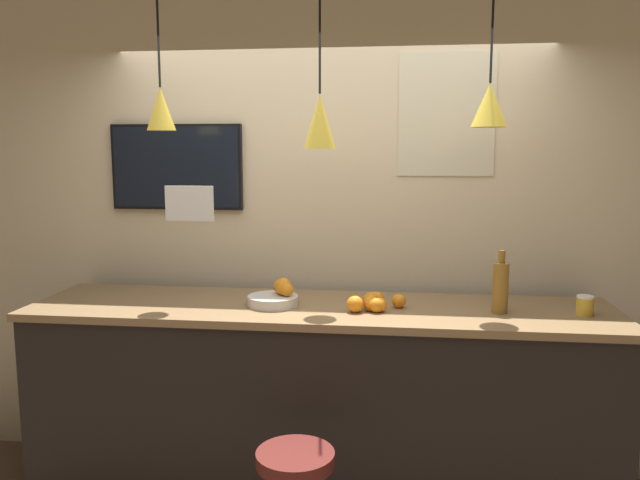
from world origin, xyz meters
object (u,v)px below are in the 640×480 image
Objects in this scene: fruit_bowl at (276,296)px; spread_jar at (585,305)px; mounted_tv at (177,167)px; juice_bottle at (500,286)px.

spread_jar is (1.56, -0.01, 0.00)m from fruit_bowl.
fruit_bowl is 1.56m from spread_jar.
mounted_tv is at bearing 168.38° from spread_jar.
fruit_bowl is 1.15m from juice_bottle.
fruit_bowl is at bearing -33.19° from mounted_tv.
fruit_bowl reaches higher than spread_jar.
juice_bottle reaches higher than fruit_bowl.
juice_bottle is at bearing -14.13° from mounted_tv.
mounted_tv is at bearing 146.81° from fruit_bowl.
juice_bottle is 3.22× the size of spread_jar.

